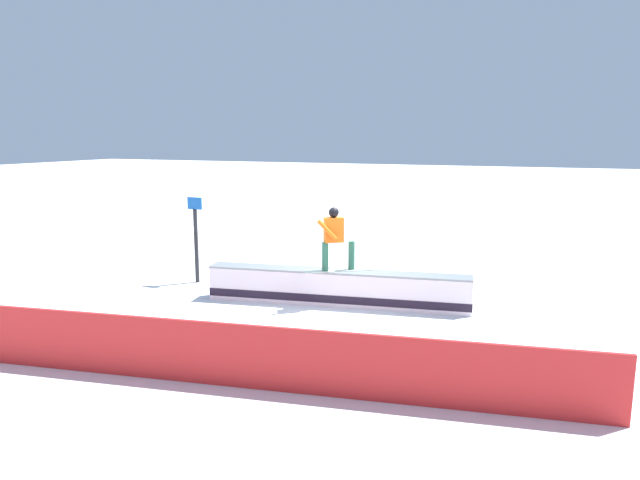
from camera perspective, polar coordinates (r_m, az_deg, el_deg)
name	(u,v)px	position (r m, az deg, el deg)	size (l,w,h in m)	color
ground_plane	(336,305)	(12.81, 1.63, -6.36)	(120.00, 120.00, 0.00)	white
grind_box	(337,289)	(12.71, 1.64, -4.85)	(5.76, 1.45, 0.77)	white
snowboarder	(335,237)	(12.43, 1.48, 0.33)	(1.37, 1.05, 1.38)	silver
safety_fence	(228,355)	(8.80, -9.02, -11.07)	(10.89, 0.06, 0.97)	red
trail_marker	(196,237)	(14.80, -12.08, 0.25)	(0.40, 0.10, 2.15)	#262628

